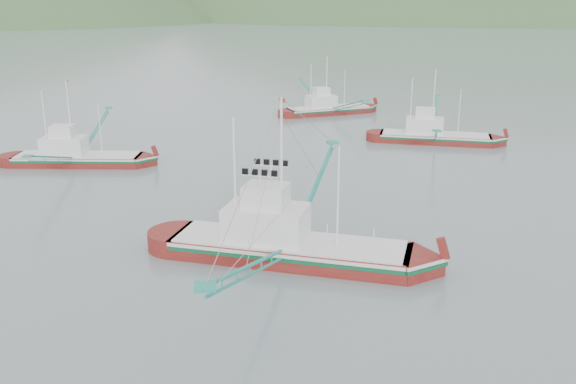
{
  "coord_description": "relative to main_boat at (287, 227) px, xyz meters",
  "views": [
    {
      "loc": [
        -4.26,
        -35.45,
        16.28
      ],
      "look_at": [
        0.0,
        6.0,
        3.2
      ],
      "focal_mm": 40.0,
      "sensor_mm": 36.0,
      "label": 1
    }
  ],
  "objects": [
    {
      "name": "bg_boat_right",
      "position": [
        19.72,
        31.05,
        -0.51
      ],
      "size": [
        12.56,
        21.4,
        8.92
      ],
      "rotation": [
        0.0,
        0.0,
        -0.32
      ],
      "color": "maroon",
      "rests_on": "ground"
    },
    {
      "name": "main_boat",
      "position": [
        0.0,
        0.0,
        0.0
      ],
      "size": [
        15.6,
        26.44,
        11.12
      ],
      "rotation": [
        0.0,
        0.0,
        -0.36
      ],
      "color": "maroon",
      "rests_on": "ground"
    },
    {
      "name": "headland_right",
      "position": [
        240.46,
        428.1,
        -2.23
      ],
      "size": [
        684.0,
        432.0,
        306.0
      ],
      "primitive_type": "ellipsoid",
      "color": "#395D30",
      "rests_on": "ground"
    },
    {
      "name": "bg_boat_left",
      "position": [
        -18.21,
        25.25,
        -0.86
      ],
      "size": [
        12.59,
        22.15,
        9.0
      ],
      "rotation": [
        0.0,
        0.0,
        -0.13
      ],
      "color": "maroon",
      "rests_on": "ground"
    },
    {
      "name": "ground",
      "position": [
        0.46,
        -1.9,
        -2.23
      ],
      "size": [
        1200.0,
        1200.0,
        0.0
      ],
      "primitive_type": "plane",
      "color": "slate",
      "rests_on": "ground"
    },
    {
      "name": "ridge_distant",
      "position": [
        30.46,
        558.1,
        -2.23
      ],
      "size": [
        960.0,
        400.0,
        240.0
      ],
      "primitive_type": "ellipsoid",
      "color": "slate",
      "rests_on": "ground"
    },
    {
      "name": "bg_boat_far",
      "position": [
        10.72,
        49.62,
        -0.64
      ],
      "size": [
        12.12,
        20.82,
        8.59
      ],
      "rotation": [
        0.0,
        0.0,
        0.26
      ],
      "color": "maroon",
      "rests_on": "ground"
    }
  ]
}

